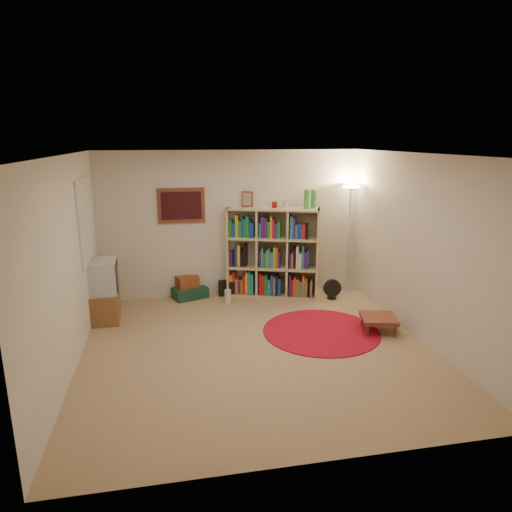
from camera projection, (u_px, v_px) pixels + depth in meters
The scene contains 11 objects.
room at pixel (252, 255), 5.74m from camera, with size 4.54×4.54×2.54m.
bookshelf at pixel (272, 254), 7.87m from camera, with size 1.61×0.92×1.86m.
floor_lamp at pixel (350, 202), 7.95m from camera, with size 0.42×0.42×1.93m.
floor_fan at pixel (332, 289), 7.82m from camera, with size 0.31×0.16×0.35m.
tv_stand at pixel (103, 292), 6.84m from camera, with size 0.48×0.66×0.94m.
suitcase at pixel (190, 293), 7.90m from camera, with size 0.65×0.53×0.18m.
wicker_basket at pixel (187, 282), 7.87m from camera, with size 0.42×0.36×0.20m.
duffel_bag at pixel (229, 287), 8.10m from camera, with size 0.38×0.32×0.25m.
paper_towel at pixel (228, 296), 7.64m from camera, with size 0.14×0.14×0.23m.
red_rug at pixel (321, 331), 6.53m from camera, with size 1.67×1.67×0.01m.
side_table at pixel (379, 319), 6.51m from camera, with size 0.59×0.59×0.22m.
Camera 1 is at (-1.07, -5.42, 2.69)m, focal length 32.00 mm.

